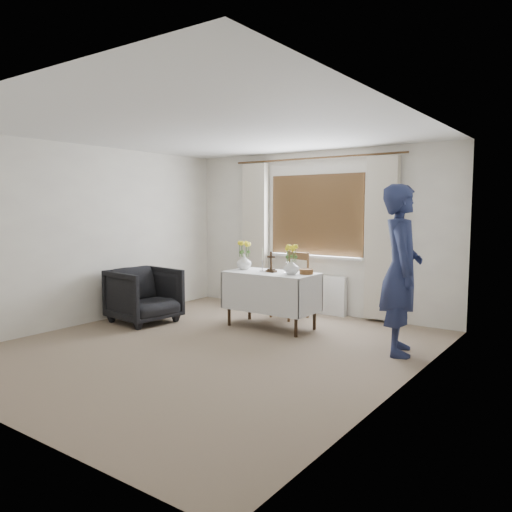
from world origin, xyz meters
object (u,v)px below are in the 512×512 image
(person, at_px, (401,270))
(flower_vase_left, at_px, (244,262))
(armchair, at_px, (144,295))
(wooden_chair, at_px, (289,285))
(flower_vase_right, at_px, (291,267))
(altar_table, at_px, (271,300))
(wooden_cross, at_px, (271,262))

(person, distance_m, flower_vase_left, 2.34)
(armchair, distance_m, person, 3.59)
(wooden_chair, xyz_separation_m, flower_vase_left, (-0.36, -0.64, 0.38))
(flower_vase_left, relative_size, flower_vase_right, 1.07)
(person, xyz_separation_m, flower_vase_right, (-1.50, 0.12, -0.08))
(flower_vase_left, bearing_deg, altar_table, -4.09)
(altar_table, bearing_deg, flower_vase_right, -6.79)
(wooden_chair, bearing_deg, flower_vase_right, -42.65)
(altar_table, height_order, person, person)
(flower_vase_right, bearing_deg, person, -4.45)
(altar_table, xyz_separation_m, flower_vase_left, (-0.49, 0.03, 0.49))
(flower_vase_left, xyz_separation_m, flower_vase_right, (0.83, -0.08, -0.01))
(flower_vase_left, bearing_deg, wooden_chair, 60.91)
(wooden_chair, height_order, flower_vase_left, flower_vase_left)
(altar_table, distance_m, wooden_cross, 0.52)
(wooden_chair, distance_m, flower_vase_right, 0.94)
(flower_vase_left, height_order, flower_vase_right, flower_vase_left)
(wooden_cross, xyz_separation_m, flower_vase_left, (-0.48, 0.03, -0.03))
(person, bearing_deg, altar_table, 62.35)
(altar_table, xyz_separation_m, wooden_chair, (-0.13, 0.68, 0.11))
(wooden_chair, height_order, armchair, wooden_chair)
(altar_table, bearing_deg, armchair, -154.47)
(flower_vase_left, bearing_deg, armchair, -144.76)
(wooden_cross, bearing_deg, altar_table, -64.62)
(wooden_chair, relative_size, person, 0.52)
(altar_table, bearing_deg, wooden_chair, 100.80)
(wooden_chair, xyz_separation_m, wooden_cross, (0.13, -0.67, 0.41))
(wooden_chair, height_order, wooden_cross, wooden_cross)
(armchair, xyz_separation_m, wooden_cross, (1.65, 0.79, 0.51))
(armchair, relative_size, flower_vase_right, 4.23)
(altar_table, height_order, flower_vase_left, flower_vase_left)
(armchair, relative_size, flower_vase_left, 3.97)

